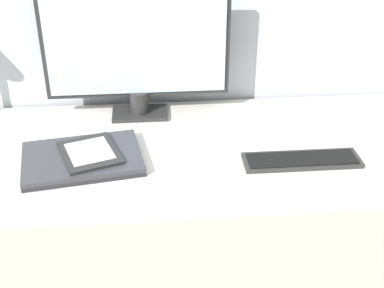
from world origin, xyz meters
TOP-DOWN VIEW (x-y plane):
  - desk at (0.00, 0.20)m, footprint 1.57×0.66m
  - monitor at (-0.08, 0.45)m, footprint 0.58×0.11m
  - keyboard at (0.37, 0.11)m, footprint 0.33×0.10m
  - laptop at (-0.25, 0.16)m, footprint 0.36×0.28m
  - ereader at (-0.22, 0.16)m, footprint 0.20×0.22m

SIDE VIEW (x-z plane):
  - desk at x=0.00m, z-range 0.00..0.76m
  - keyboard at x=0.37m, z-range 0.76..0.77m
  - laptop at x=-0.25m, z-range 0.76..0.78m
  - ereader at x=-0.22m, z-range 0.78..0.79m
  - monitor at x=-0.08m, z-range 0.77..1.18m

